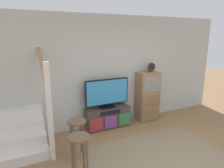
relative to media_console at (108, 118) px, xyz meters
The scene contains 9 objects.
back_wall 1.17m from the media_console, 41.69° to the left, with size 6.40×0.12×2.70m, color #B2B7B2.
area_rug 1.64m from the media_console, 79.33° to the right, with size 2.60×1.80×0.01m, color #847056.
media_console is the anchor object (origin of this frame).
television 0.63m from the media_console, 90.00° to the left, with size 1.09×0.22×0.71m.
side_cabinet 1.24m from the media_console, ahead, with size 0.58×0.38×1.30m.
desk_clock 1.70m from the media_console, ahead, with size 0.22×0.08×0.24m.
staircase 1.94m from the media_console, behind, with size 1.00×1.36×2.20m.
bar_stool_near 1.90m from the media_console, 127.34° to the right, with size 0.34×0.34×0.73m.
bar_stool_far 1.39m from the media_console, 137.89° to the right, with size 0.34×0.34×0.72m.
Camera 1 is at (-2.14, -1.99, 2.20)m, focal length 31.94 mm.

